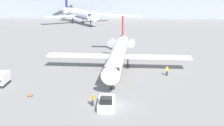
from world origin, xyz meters
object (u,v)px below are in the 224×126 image
luggage_cart (1,79)px  traffic_cone_left (30,94)px  pushback_tug (107,103)px  worker_near_tug (92,100)px  airplane_parked_far_left (78,13)px  airplane_main (118,53)px  worker_by_wing (167,71)px

luggage_cart → traffic_cone_left: luggage_cart is taller
pushback_tug → worker_near_tug: (-1.95, 0.38, 0.29)m
airplane_parked_far_left → worker_near_tug: bearing=-81.1°
pushback_tug → airplane_main: bearing=86.1°
worker_near_tug → traffic_cone_left: (-9.69, 3.50, -0.63)m
luggage_cart → worker_by_wing: (28.25, 6.38, -0.11)m
airplane_main → worker_by_wing: 10.23m
pushback_tug → traffic_cone_left: 12.27m
luggage_cart → worker_near_tug: size_ratio=2.09×
pushback_tug → worker_by_wing: size_ratio=2.72×
airplane_main → airplane_parked_far_left: bearing=103.7°
luggage_cart → traffic_cone_left: bearing=-39.7°
worker_near_tug → worker_by_wing: size_ratio=1.00×
worker_by_wing → pushback_tug: bearing=-123.8°
pushback_tug → airplane_parked_far_left: bearing=100.0°
worker_by_wing → traffic_cone_left: worker_by_wing is taller
worker_near_tug → worker_by_wing: (12.29, 15.09, 0.00)m
luggage_cart → airplane_main: bearing=29.1°
worker_by_wing → traffic_cone_left: bearing=-152.2°
luggage_cart → worker_near_tug: 18.18m
pushback_tug → traffic_cone_left: (-11.64, 3.87, -0.33)m
airplane_main → traffic_cone_left: size_ratio=44.95×
traffic_cone_left → airplane_parked_far_left: (-4.74, 88.96, 3.88)m
pushback_tug → traffic_cone_left: bearing=161.6°
airplane_main → traffic_cone_left: (-13.00, -15.94, -2.91)m
luggage_cart → airplane_parked_far_left: bearing=89.0°
worker_by_wing → airplane_main: bearing=154.1°
airplane_main → worker_near_tug: size_ratio=17.14×
traffic_cone_left → airplane_parked_far_left: airplane_parked_far_left is taller
airplane_parked_far_left → airplane_main: bearing=-76.3°
worker_by_wing → worker_near_tug: bearing=-129.2°
airplane_main → luggage_cart: size_ratio=8.21×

